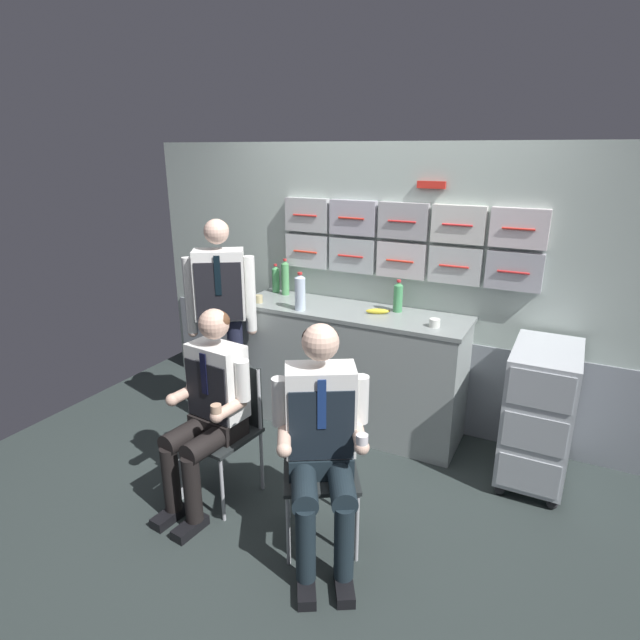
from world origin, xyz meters
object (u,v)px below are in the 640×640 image
folding_chair_right (320,449)px  sparkling_bottle_green (300,292)px  service_trolley (539,412)px  crew_member_standing (221,309)px  crew_member_left (209,403)px  crew_member_right (321,434)px  folding_chair_left (229,415)px  snack_banana (378,311)px  espresso_cup_small (259,299)px

folding_chair_right → sparkling_bottle_green: sparkling_bottle_green is taller
service_trolley → crew_member_standing: 2.31m
service_trolley → crew_member_standing: bearing=-171.4°
crew_member_left → folding_chair_right: crew_member_left is taller
sparkling_bottle_green → crew_member_right: bearing=-56.4°
sparkling_bottle_green → service_trolley: bearing=2.1°
crew_member_left → crew_member_standing: size_ratio=0.76×
folding_chair_left → sparkling_bottle_green: size_ratio=2.94×
folding_chair_left → crew_member_right: (0.76, -0.22, 0.19)m
folding_chair_right → service_trolley: bearing=45.5°
service_trolley → folding_chair_left: size_ratio=1.10×
service_trolley → snack_banana: (-1.16, 0.10, 0.48)m
folding_chair_right → snack_banana: (-0.12, 1.16, 0.46)m
crew_member_left → sparkling_bottle_green: 1.16m
crew_member_left → folding_chair_right: 0.72m
folding_chair_right → snack_banana: snack_banana is taller
folding_chair_right → espresso_cup_small: size_ratio=13.69×
crew_member_right → snack_banana: size_ratio=7.41×
espresso_cup_small → crew_member_left: bearing=-71.8°
folding_chair_right → crew_member_right: crew_member_right is taller
crew_member_right → crew_member_standing: 1.56m
crew_member_right → espresso_cup_small: crew_member_right is taller
espresso_cup_small → folding_chair_right: bearing=-43.9°
crew_member_standing → sparkling_bottle_green: (0.52, 0.27, 0.13)m
crew_member_right → snack_banana: bearing=98.8°
service_trolley → crew_member_left: (-1.74, -1.14, 0.18)m
crew_member_right → sparkling_bottle_green: (-0.75, 1.13, 0.39)m
crew_member_right → crew_member_standing: crew_member_standing is taller
espresso_cup_small → snack_banana: size_ratio=0.36×
crew_member_standing → snack_banana: 1.16m
folding_chair_right → folding_chair_left: bearing=173.2°
folding_chair_left → folding_chair_right: bearing=-6.8°
crew_member_standing → sparkling_bottle_green: 0.61m
folding_chair_left → crew_member_standing: bearing=128.9°
service_trolley → crew_member_standing: size_ratio=0.57×
service_trolley → sparkling_bottle_green: (-1.72, -0.06, 0.60)m
crew_member_standing → service_trolley: bearing=8.6°
crew_member_standing → sparkling_bottle_green: bearing=27.6°
service_trolley → sparkling_bottle_green: size_ratio=3.23×
folding_chair_right → snack_banana: 1.26m
service_trolley → snack_banana: size_ratio=5.38×
folding_chair_right → espresso_cup_small: bearing=136.1°
service_trolley → snack_banana: bearing=174.9°
crew_member_left → crew_member_right: (0.78, -0.06, 0.03)m
folding_chair_left → crew_member_right: 0.81m
folding_chair_left → espresso_cup_small: bearing=111.9°
snack_banana → sparkling_bottle_green: bearing=-163.1°
crew_member_left → snack_banana: (0.57, 1.25, 0.30)m
crew_member_standing → snack_banana: crew_member_standing is taller
crew_member_right → espresso_cup_small: bearing=134.6°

